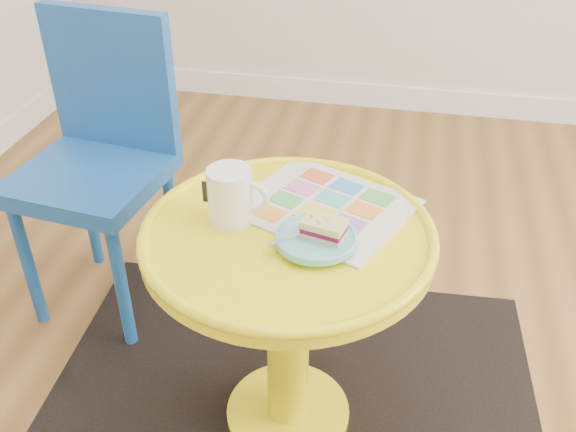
% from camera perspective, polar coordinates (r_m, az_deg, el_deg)
% --- Properties ---
extents(room_walls, '(4.00, 4.00, 4.00)m').
position_cam_1_polar(room_walls, '(2.58, -7.75, 3.01)').
color(room_walls, silver).
rests_on(room_walls, ground).
extents(rug, '(1.36, 1.17, 0.01)m').
position_cam_1_polar(rug, '(1.76, 0.00, -17.22)').
color(rug, black).
rests_on(rug, ground).
extents(side_table, '(0.62, 0.62, 0.59)m').
position_cam_1_polar(side_table, '(1.45, 0.00, -6.76)').
color(side_table, yellow).
rests_on(side_table, ground).
extents(chair, '(0.43, 0.43, 0.88)m').
position_cam_1_polar(chair, '(1.93, -16.32, 5.72)').
color(chair, '#1953A4').
rests_on(chair, ground).
extents(newspaper, '(0.44, 0.41, 0.01)m').
position_cam_1_polar(newspaper, '(1.43, 3.25, 0.87)').
color(newspaper, silver).
rests_on(newspaper, side_table).
extents(mug, '(0.14, 0.10, 0.12)m').
position_cam_1_polar(mug, '(1.36, -5.05, 1.93)').
color(mug, white).
rests_on(mug, side_table).
extents(plate, '(0.17, 0.17, 0.02)m').
position_cam_1_polar(plate, '(1.30, 2.51, -2.06)').
color(plate, '#62C3D0').
rests_on(plate, newspaper).
extents(cake_slice, '(0.10, 0.08, 0.04)m').
position_cam_1_polar(cake_slice, '(1.29, 3.23, -1.08)').
color(cake_slice, '#D3BC8C').
rests_on(cake_slice, plate).
extents(fork, '(0.12, 0.11, 0.00)m').
position_cam_1_polar(fork, '(1.30, 1.22, -1.62)').
color(fork, silver).
rests_on(fork, plate).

